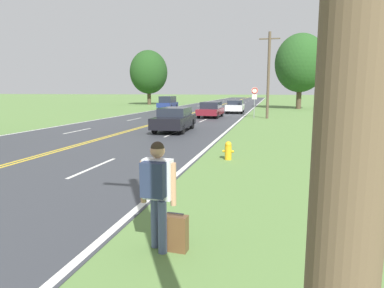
{
  "coord_description": "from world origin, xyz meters",
  "views": [
    {
      "loc": [
        8.71,
        -2.37,
        2.51
      ],
      "look_at": [
        6.23,
        8.08,
        0.82
      ],
      "focal_mm": 32.0,
      "sensor_mm": 36.0,
      "label": 1
    }
  ],
  "objects_px": {
    "suitcase": "(176,233)",
    "car_maroon_sedan_mid_near": "(211,109)",
    "hitchhiker_person": "(157,185)",
    "car_dark_blue_van_receding": "(168,102)",
    "traffic_sign": "(255,95)",
    "tree_mid_treeline": "(149,72)",
    "tree_behind_sign": "(300,63)",
    "car_white_sedan_mid_far": "(235,106)",
    "fire_hydrant": "(228,150)",
    "car_black_sedan_approaching": "(175,119)"
  },
  "relations": [
    {
      "from": "hitchhiker_person",
      "to": "car_maroon_sedan_mid_near",
      "type": "xyz_separation_m",
      "value": [
        -3.97,
        26.69,
        -0.32
      ]
    },
    {
      "from": "tree_mid_treeline",
      "to": "car_maroon_sedan_mid_near",
      "type": "relative_size",
      "value": 2.2
    },
    {
      "from": "tree_mid_treeline",
      "to": "tree_behind_sign",
      "type": "bearing_deg",
      "value": -19.74
    },
    {
      "from": "hitchhiker_person",
      "to": "tree_behind_sign",
      "type": "xyz_separation_m",
      "value": [
        5.02,
        44.07,
        5.04
      ]
    },
    {
      "from": "hitchhiker_person",
      "to": "traffic_sign",
      "type": "distance_m",
      "value": 26.78
    },
    {
      "from": "hitchhiker_person",
      "to": "car_dark_blue_van_receding",
      "type": "relative_size",
      "value": 0.37
    },
    {
      "from": "hitchhiker_person",
      "to": "car_white_sedan_mid_far",
      "type": "bearing_deg",
      "value": 8.0
    },
    {
      "from": "traffic_sign",
      "to": "tree_mid_treeline",
      "type": "bearing_deg",
      "value": 127.1
    },
    {
      "from": "hitchhiker_person",
      "to": "car_black_sedan_approaching",
      "type": "bearing_deg",
      "value": 19.11
    },
    {
      "from": "tree_mid_treeline",
      "to": "car_dark_blue_van_receding",
      "type": "relative_size",
      "value": 1.98
    },
    {
      "from": "hitchhiker_person",
      "to": "car_dark_blue_van_receding",
      "type": "height_order",
      "value": "hitchhiker_person"
    },
    {
      "from": "suitcase",
      "to": "car_black_sedan_approaching",
      "type": "xyz_separation_m",
      "value": [
        -4.49,
        15.39,
        0.47
      ]
    },
    {
      "from": "fire_hydrant",
      "to": "car_maroon_sedan_mid_near",
      "type": "distance_m",
      "value": 19.72
    },
    {
      "from": "tree_mid_treeline",
      "to": "car_white_sedan_mid_far",
      "type": "distance_m",
      "value": 26.54
    },
    {
      "from": "traffic_sign",
      "to": "car_maroon_sedan_mid_near",
      "type": "relative_size",
      "value": 0.65
    },
    {
      "from": "tree_behind_sign",
      "to": "car_white_sedan_mid_far",
      "type": "xyz_separation_m",
      "value": [
        -7.46,
        -10.52,
        -5.35
      ]
    },
    {
      "from": "suitcase",
      "to": "tree_mid_treeline",
      "type": "xyz_separation_m",
      "value": [
        -20.1,
        52.91,
        5.36
      ]
    },
    {
      "from": "tree_mid_treeline",
      "to": "car_maroon_sedan_mid_near",
      "type": "height_order",
      "value": "tree_mid_treeline"
    },
    {
      "from": "traffic_sign",
      "to": "hitchhiker_person",
      "type": "bearing_deg",
      "value": -90.01
    },
    {
      "from": "hitchhiker_person",
      "to": "car_maroon_sedan_mid_near",
      "type": "bearing_deg",
      "value": 12.31
    },
    {
      "from": "hitchhiker_person",
      "to": "car_maroon_sedan_mid_near",
      "type": "height_order",
      "value": "hitchhiker_person"
    },
    {
      "from": "fire_hydrant",
      "to": "tree_behind_sign",
      "type": "relative_size",
      "value": 0.07
    },
    {
      "from": "hitchhiker_person",
      "to": "tree_behind_sign",
      "type": "bearing_deg",
      "value": -2.66
    },
    {
      "from": "suitcase",
      "to": "car_maroon_sedan_mid_near",
      "type": "height_order",
      "value": "car_maroon_sedan_mid_near"
    },
    {
      "from": "traffic_sign",
      "to": "car_black_sedan_approaching",
      "type": "relative_size",
      "value": 0.59
    },
    {
      "from": "fire_hydrant",
      "to": "suitcase",
      "type": "bearing_deg",
      "value": -89.08
    },
    {
      "from": "car_dark_blue_van_receding",
      "to": "hitchhiker_person",
      "type": "bearing_deg",
      "value": -165.37
    },
    {
      "from": "hitchhiker_person",
      "to": "tree_behind_sign",
      "type": "distance_m",
      "value": 44.64
    },
    {
      "from": "hitchhiker_person",
      "to": "suitcase",
      "type": "xyz_separation_m",
      "value": [
        0.27,
        0.08,
        -0.78
      ]
    },
    {
      "from": "hitchhiker_person",
      "to": "car_dark_blue_van_receding",
      "type": "distance_m",
      "value": 41.31
    },
    {
      "from": "fire_hydrant",
      "to": "car_white_sedan_mid_far",
      "type": "distance_m",
      "value": 26.27
    },
    {
      "from": "fire_hydrant",
      "to": "car_maroon_sedan_mid_near",
      "type": "height_order",
      "value": "car_maroon_sedan_mid_near"
    },
    {
      "from": "car_white_sedan_mid_far",
      "to": "hitchhiker_person",
      "type": "bearing_deg",
      "value": 2.5
    },
    {
      "from": "traffic_sign",
      "to": "car_maroon_sedan_mid_near",
      "type": "distance_m",
      "value": 4.2
    },
    {
      "from": "suitcase",
      "to": "tree_behind_sign",
      "type": "height_order",
      "value": "tree_behind_sign"
    },
    {
      "from": "car_white_sedan_mid_far",
      "to": "traffic_sign",
      "type": "bearing_deg",
      "value": 18.16
    },
    {
      "from": "hitchhiker_person",
      "to": "car_white_sedan_mid_far",
      "type": "height_order",
      "value": "hitchhiker_person"
    },
    {
      "from": "hitchhiker_person",
      "to": "car_black_sedan_approaching",
      "type": "xyz_separation_m",
      "value": [
        -4.23,
        15.47,
        -0.31
      ]
    },
    {
      "from": "hitchhiker_person",
      "to": "fire_hydrant",
      "type": "distance_m",
      "value": 7.44
    },
    {
      "from": "tree_behind_sign",
      "to": "car_dark_blue_van_receding",
      "type": "distance_m",
      "value": 18.53
    },
    {
      "from": "hitchhiker_person",
      "to": "suitcase",
      "type": "relative_size",
      "value": 2.79
    },
    {
      "from": "car_black_sedan_approaching",
      "to": "car_white_sedan_mid_far",
      "type": "distance_m",
      "value": 18.16
    },
    {
      "from": "hitchhiker_person",
      "to": "fire_hydrant",
      "type": "xyz_separation_m",
      "value": [
        0.15,
        7.41,
        -0.72
      ]
    },
    {
      "from": "suitcase",
      "to": "fire_hydrant",
      "type": "height_order",
      "value": "fire_hydrant"
    },
    {
      "from": "traffic_sign",
      "to": "car_black_sedan_approaching",
      "type": "distance_m",
      "value": 12.13
    },
    {
      "from": "traffic_sign",
      "to": "car_white_sedan_mid_far",
      "type": "relative_size",
      "value": 0.63
    },
    {
      "from": "car_white_sedan_mid_far",
      "to": "car_dark_blue_van_receding",
      "type": "height_order",
      "value": "car_dark_blue_van_receding"
    },
    {
      "from": "fire_hydrant",
      "to": "car_black_sedan_approaching",
      "type": "xyz_separation_m",
      "value": [
        -4.38,
        8.06,
        0.42
      ]
    },
    {
      "from": "traffic_sign",
      "to": "tree_mid_treeline",
      "type": "xyz_separation_m",
      "value": [
        -19.84,
        26.23,
        3.55
      ]
    },
    {
      "from": "car_maroon_sedan_mid_near",
      "to": "car_dark_blue_van_receding",
      "type": "relative_size",
      "value": 0.9
    }
  ]
}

